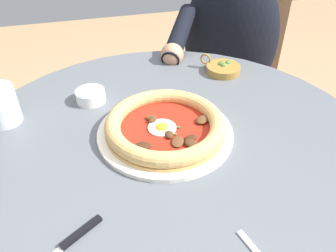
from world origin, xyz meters
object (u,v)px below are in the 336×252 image
object	(u,v)px
dining_table	(169,193)
diner_person	(224,89)
ramekin_capers	(91,95)
steak_knife	(64,246)
pizza_on_plate	(163,127)
olive_pan	(223,68)
water_glass	(1,108)
cafe_chair_diner	(231,68)

from	to	relation	value
dining_table	diner_person	xyz separation A→B (m)	(0.39, 0.56, -0.09)
ramekin_capers	steak_knife	bearing A→B (deg)	-100.67
dining_table	ramekin_capers	distance (m)	0.31
pizza_on_plate	olive_pan	distance (m)	0.34
olive_pan	diner_person	size ratio (longest dim) A/B	0.09
diner_person	water_glass	bearing A→B (deg)	-152.29
pizza_on_plate	ramekin_capers	xyz separation A→B (m)	(-0.14, 0.18, -0.00)
pizza_on_plate	cafe_chair_diner	world-z (taller)	cafe_chair_diner
ramekin_capers	olive_pan	world-z (taller)	olive_pan
diner_person	cafe_chair_diner	distance (m)	0.15
water_glass	diner_person	distance (m)	0.87
cafe_chair_diner	olive_pan	bearing A→B (deg)	-119.87
pizza_on_plate	ramekin_capers	world-z (taller)	pizza_on_plate
dining_table	pizza_on_plate	world-z (taller)	pizza_on_plate
ramekin_capers	diner_person	distance (m)	0.69
water_glass	steak_knife	world-z (taller)	water_glass
ramekin_capers	diner_person	bearing A→B (deg)	33.25
water_glass	steak_knife	bearing A→B (deg)	-71.98
dining_table	diner_person	bearing A→B (deg)	55.54
pizza_on_plate	diner_person	world-z (taller)	diner_person
dining_table	olive_pan	distance (m)	0.39
water_glass	cafe_chair_diner	xyz separation A→B (m)	(0.81, 0.50, -0.26)
dining_table	cafe_chair_diner	xyz separation A→B (m)	(0.47, 0.68, -0.07)
olive_pan	ramekin_capers	bearing A→B (deg)	-171.48
steak_knife	cafe_chair_diner	xyz separation A→B (m)	(0.69, 0.88, -0.23)
water_glass	ramekin_capers	xyz separation A→B (m)	(0.20, 0.04, -0.02)
olive_pan	cafe_chair_diner	bearing A→B (deg)	60.13
diner_person	ramekin_capers	bearing A→B (deg)	-146.75
ramekin_capers	cafe_chair_diner	bearing A→B (deg)	37.17
pizza_on_plate	olive_pan	bearing A→B (deg)	44.90
ramekin_capers	olive_pan	distance (m)	0.38
water_glass	steak_knife	distance (m)	0.40
cafe_chair_diner	diner_person	bearing A→B (deg)	-125.25
dining_table	pizza_on_plate	distance (m)	0.18
olive_pan	steak_knife	bearing A→B (deg)	-134.32
dining_table	water_glass	world-z (taller)	water_glass
dining_table	water_glass	distance (m)	0.43
pizza_on_plate	water_glass	size ratio (longest dim) A/B	3.38
ramekin_capers	dining_table	bearing A→B (deg)	-55.61
olive_pan	diner_person	world-z (taller)	diner_person
diner_person	cafe_chair_diner	xyz separation A→B (m)	(0.08, 0.12, 0.02)
dining_table	water_glass	bearing A→B (deg)	152.80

